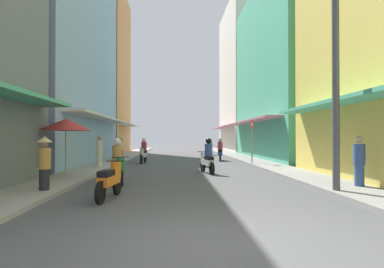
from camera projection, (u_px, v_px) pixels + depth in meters
name	position (u px, v px, depth m)	size (l,w,h in m)	color
ground_plane	(183.00, 162.00, 20.80)	(88.72, 88.72, 0.00)	#4C4C4F
sidewalk_left	(113.00, 161.00, 20.54)	(1.76, 48.33, 0.12)	#9E9991
sidewalk_right	(252.00, 160.00, 21.05)	(1.76, 48.33, 0.12)	gray
building_left_mid	(47.00, 49.00, 19.48)	(7.05, 13.30, 14.30)	#8CA5CC
building_left_far	(94.00, 73.00, 30.83)	(7.05, 8.17, 15.91)	#D88C4C
building_right_mid	(294.00, 73.00, 23.83)	(7.05, 13.93, 13.05)	#4CB28C
building_right_far	(251.00, 80.00, 36.95)	(7.05, 11.49, 16.91)	silver
motorbike_black	(210.00, 147.00, 28.40)	(0.55, 1.81, 1.58)	black
motorbike_orange	(110.00, 180.00, 8.14)	(0.56, 1.80, 0.96)	black
motorbike_white	(207.00, 158.00, 13.86)	(0.64, 1.78, 1.58)	black
motorbike_blue	(220.00, 151.00, 21.51)	(0.60, 1.80, 1.58)	black
motorbike_green	(118.00, 163.00, 10.79)	(0.75, 1.74, 1.58)	black
motorbike_silver	(143.00, 152.00, 19.61)	(0.55, 1.81, 1.58)	black
pedestrian_far	(359.00, 163.00, 9.55)	(0.34, 0.34, 1.65)	#334C8C
pedestrian_midway	(121.00, 147.00, 22.57)	(0.44, 0.44, 1.67)	#99333F
pedestrian_crossing	(44.00, 162.00, 8.81)	(0.44, 0.44, 1.63)	#262628
pedestrian_foreground	(99.00, 152.00, 16.00)	(0.34, 0.34, 1.67)	beige
vendor_umbrella	(66.00, 125.00, 12.04)	(1.96, 1.96, 2.32)	#99999E
utility_pole	(336.00, 64.00, 8.82)	(0.20, 1.20, 7.20)	#4C4C4F
street_sign_no_entry	(252.00, 135.00, 17.99)	(0.07, 0.60, 2.65)	gray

